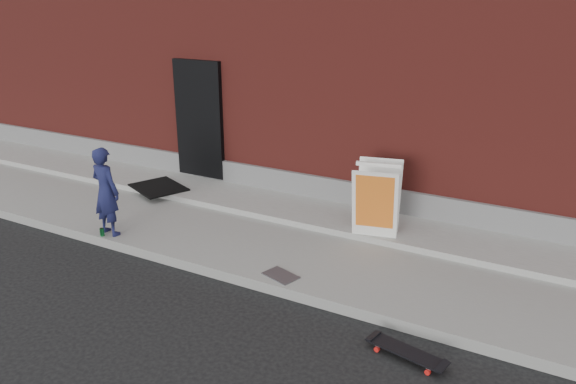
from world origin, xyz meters
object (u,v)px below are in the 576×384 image
Objects in this scene: skateboard at (406,352)px; pizza_sign at (377,199)px; child at (106,191)px; soda_can at (102,232)px.

skateboard is 0.82× the size of pizza_sign.
child is at bearing 172.42° from skateboard.
soda_can is at bearing 173.95° from skateboard.
child is 1.54× the size of skateboard.
soda_can is (-3.74, -1.91, -0.59)m from pizza_sign.
child is at bearing 73.17° from soda_can.
child is 0.65m from soda_can.
pizza_sign reaches higher than soda_can.
child reaches higher than soda_can.
soda_can is at bearing 78.69° from child.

